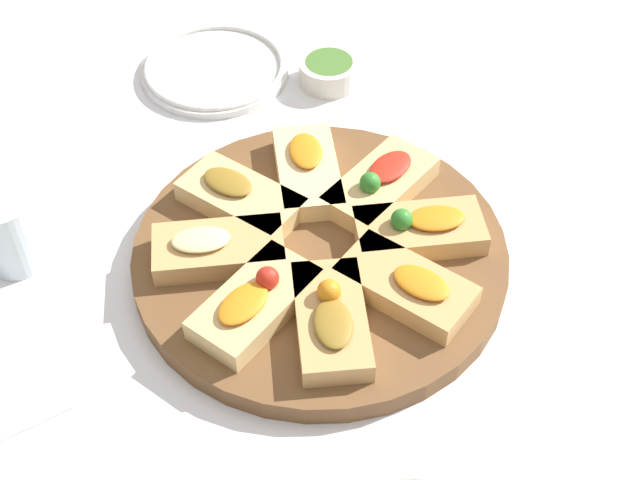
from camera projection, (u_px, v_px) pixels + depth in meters
ground_plane at (320, 263)px, 0.98m from camera, size 3.00×3.00×0.00m
serving_board at (320, 256)px, 0.97m from camera, size 0.41×0.41×0.03m
focaccia_slice_0 at (331, 319)px, 0.88m from camera, size 0.15×0.12×0.04m
focaccia_slice_1 at (407, 286)px, 0.91m from camera, size 0.15×0.12×0.03m
focaccia_slice_2 at (420, 229)px, 0.96m from camera, size 0.12×0.15×0.04m
focaccia_slice_3 at (381, 184)px, 1.01m from camera, size 0.11×0.15×0.04m
focaccia_slice_4 at (308, 170)px, 1.02m from camera, size 0.15×0.12×0.03m
focaccia_slice_5 at (240, 198)px, 0.99m from camera, size 0.15×0.12×0.03m
focaccia_slice_6 at (217, 248)px, 0.94m from camera, size 0.12×0.15×0.03m
focaccia_slice_7 at (255, 302)px, 0.89m from camera, size 0.12×0.15×0.04m
plate_left at (215, 69)px, 1.21m from camera, size 0.20×0.20×0.02m
water_glass at (9, 233)px, 0.95m from camera, size 0.06×0.06×0.09m
dipping_bowl at (329, 71)px, 1.19m from camera, size 0.08×0.08×0.03m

